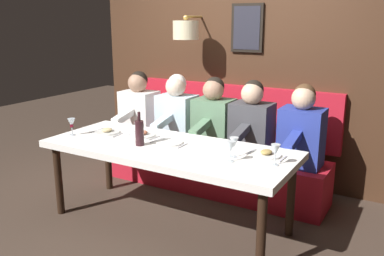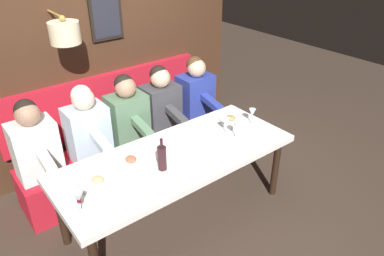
{
  "view_description": "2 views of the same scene",
  "coord_description": "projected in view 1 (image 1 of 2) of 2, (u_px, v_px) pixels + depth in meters",
  "views": [
    {
      "loc": [
        -2.89,
        -1.91,
        1.81
      ],
      "look_at": [
        0.05,
        -0.21,
        0.92
      ],
      "focal_mm": 38.74,
      "sensor_mm": 36.0,
      "label": 1
    },
    {
      "loc": [
        -2.24,
        1.59,
        2.57
      ],
      "look_at": [
        0.05,
        -0.21,
        0.92
      ],
      "focal_mm": 33.87,
      "sensor_mm": 36.0,
      "label": 2
    }
  ],
  "objects": [
    {
      "name": "diner_nearest",
      "position": [
        302.0,
        129.0,
        3.89
      ],
      "size": [
        0.6,
        0.4,
        0.79
      ],
      "color": "#283893",
      "rests_on": "banquette_bench"
    },
    {
      "name": "diner_far",
      "position": [
        176.0,
        113.0,
        4.56
      ],
      "size": [
        0.6,
        0.4,
        0.79
      ],
      "color": "silver",
      "rests_on": "banquette_bench"
    },
    {
      "name": "wine_glass_0",
      "position": [
        231.0,
        147.0,
        3.19
      ],
      "size": [
        0.07,
        0.07,
        0.16
      ],
      "color": "silver",
      "rests_on": "dining_table"
    },
    {
      "name": "diner_farthest",
      "position": [
        139.0,
        108.0,
        4.81
      ],
      "size": [
        0.6,
        0.4,
        0.79
      ],
      "color": "white",
      "rests_on": "banquette_bench"
    },
    {
      "name": "wine_glass_1",
      "position": [
        275.0,
        150.0,
        3.11
      ],
      "size": [
        0.07,
        0.07,
        0.16
      ],
      "color": "silver",
      "rests_on": "dining_table"
    },
    {
      "name": "wine_bottle",
      "position": [
        140.0,
        133.0,
        3.61
      ],
      "size": [
        0.08,
        0.08,
        0.3
      ],
      "color": "#33191E",
      "rests_on": "dining_table"
    },
    {
      "name": "place_setting_0",
      "position": [
        107.0,
        132.0,
        4.02
      ],
      "size": [
        0.24,
        0.32,
        0.05
      ],
      "color": "silver",
      "rests_on": "dining_table"
    },
    {
      "name": "dining_table",
      "position": [
        168.0,
        153.0,
        3.63
      ],
      "size": [
        0.9,
        2.23,
        0.74
      ],
      "color": "white",
      "rests_on": "ground_plane"
    },
    {
      "name": "banquette_bench",
      "position": [
        214.0,
        170.0,
        4.49
      ],
      "size": [
        0.52,
        2.43,
        0.45
      ],
      "primitive_type": "cube",
      "color": "red",
      "rests_on": "ground_plane"
    },
    {
      "name": "wine_glass_3",
      "position": [
        234.0,
        143.0,
        3.3
      ],
      "size": [
        0.07,
        0.07,
        0.16
      ],
      "color": "silver",
      "rests_on": "dining_table"
    },
    {
      "name": "diner_middle",
      "position": [
        213.0,
        118.0,
        4.34
      ],
      "size": [
        0.6,
        0.4,
        0.79
      ],
      "color": "#567A5B",
      "rests_on": "banquette_bench"
    },
    {
      "name": "place_setting_2",
      "position": [
        169.0,
        143.0,
        3.69
      ],
      "size": [
        0.24,
        0.32,
        0.01
      ],
      "color": "white",
      "rests_on": "dining_table"
    },
    {
      "name": "back_wall_panel",
      "position": [
        238.0,
        60.0,
        4.68
      ],
      "size": [
        0.59,
        3.63,
        2.9
      ],
      "color": "#422819",
      "rests_on": "ground_plane"
    },
    {
      "name": "ground_plane",
      "position": [
        169.0,
        223.0,
        3.8
      ],
      "size": [
        12.0,
        12.0,
        0.0
      ],
      "primitive_type": "plane",
      "color": "#423328"
    },
    {
      "name": "wine_glass_2",
      "position": [
        72.0,
        123.0,
        3.93
      ],
      "size": [
        0.07,
        0.07,
        0.16
      ],
      "color": "silver",
      "rests_on": "dining_table"
    },
    {
      "name": "place_setting_3",
      "position": [
        266.0,
        154.0,
        3.35
      ],
      "size": [
        0.24,
        0.32,
        0.05
      ],
      "color": "white",
      "rests_on": "dining_table"
    },
    {
      "name": "diner_near",
      "position": [
        252.0,
        122.0,
        4.13
      ],
      "size": [
        0.6,
        0.4,
        0.79
      ],
      "color": "#3D3D42",
      "rests_on": "banquette_bench"
    },
    {
      "name": "place_setting_1",
      "position": [
        143.0,
        134.0,
        3.93
      ],
      "size": [
        0.24,
        0.32,
        0.05
      ],
      "color": "silver",
      "rests_on": "dining_table"
    }
  ]
}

